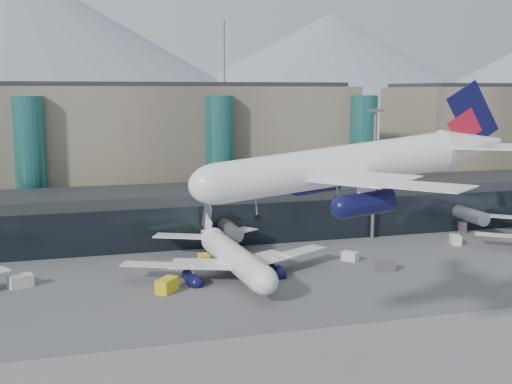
# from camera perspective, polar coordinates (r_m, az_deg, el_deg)

# --- Properties ---
(ground) EXTENTS (900.00, 900.00, 0.00)m
(ground) POSITION_cam_1_polar(r_m,az_deg,el_deg) (76.37, 5.94, -13.42)
(ground) COLOR #515154
(ground) RESTS_ON ground
(concourse) EXTENTS (170.00, 27.00, 10.00)m
(concourse) POSITION_cam_1_polar(r_m,az_deg,el_deg) (128.21, -3.75, -1.85)
(concourse) COLOR black
(concourse) RESTS_ON ground
(terminal_main) EXTENTS (130.00, 30.00, 31.00)m
(terminal_main) POSITION_cam_1_polar(r_m,az_deg,el_deg) (155.90, -15.42, 3.66)
(terminal_main) COLOR gray
(terminal_main) RESTS_ON ground
(teal_towers) EXTENTS (116.40, 19.40, 46.00)m
(teal_towers) POSITION_cam_1_polar(r_m,az_deg,el_deg) (140.62, -11.20, 2.68)
(teal_towers) COLOR #256763
(teal_towers) RESTS_ON ground
(mountain_ridge) EXTENTS (910.00, 400.00, 110.00)m
(mountain_ridge) POSITION_cam_1_polar(r_m,az_deg,el_deg) (447.66, -10.85, 10.97)
(mountain_ridge) COLOR gray
(mountain_ridge) RESTS_ON ground
(lightmast_mid) EXTENTS (3.00, 1.20, 25.60)m
(lightmast_mid) POSITION_cam_1_polar(r_m,az_deg,el_deg) (127.63, 10.46, 2.26)
(lightmast_mid) COLOR slate
(lightmast_mid) RESTS_ON ground
(hero_jet) EXTENTS (33.11, 34.17, 11.00)m
(hero_jet) POSITION_cam_1_polar(r_m,az_deg,el_deg) (63.71, 9.79, 3.45)
(hero_jet) COLOR white
(hero_jet) RESTS_ON ground
(jet_parked_mid) EXTENTS (36.27, 35.55, 11.70)m
(jet_parked_mid) POSITION_cam_1_polar(r_m,az_deg,el_deg) (103.55, -2.51, -4.78)
(jet_parked_mid) COLOR white
(jet_parked_mid) RESTS_ON ground
(veh_a) EXTENTS (3.88, 3.13, 1.91)m
(veh_a) POSITION_cam_1_polar(r_m,az_deg,el_deg) (102.75, -20.20, -7.45)
(veh_a) COLOR silver
(veh_a) RESTS_ON ground
(veh_b) EXTENTS (1.79, 2.81, 1.59)m
(veh_b) POSITION_cam_1_polar(r_m,az_deg,el_deg) (109.73, -4.64, -5.96)
(veh_b) COLOR gold
(veh_b) RESTS_ON ground
(veh_c) EXTENTS (3.36, 2.09, 1.75)m
(veh_c) POSITION_cam_1_polar(r_m,az_deg,el_deg) (107.23, 11.39, -6.42)
(veh_c) COLOR #515156
(veh_c) RESTS_ON ground
(veh_d) EXTENTS (2.58, 3.45, 1.76)m
(veh_d) POSITION_cam_1_polar(r_m,az_deg,el_deg) (128.52, 17.31, -4.08)
(veh_d) COLOR silver
(veh_d) RESTS_ON ground
(veh_g) EXTENTS (2.93, 3.13, 1.59)m
(veh_g) POSITION_cam_1_polar(r_m,az_deg,el_deg) (112.37, 8.36, -5.67)
(veh_g) COLOR silver
(veh_g) RESTS_ON ground
(veh_h) EXTENTS (3.83, 4.11, 2.05)m
(veh_h) POSITION_cam_1_polar(r_m,az_deg,el_deg) (95.25, -7.92, -8.21)
(veh_h) COLOR gold
(veh_h) RESTS_ON ground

